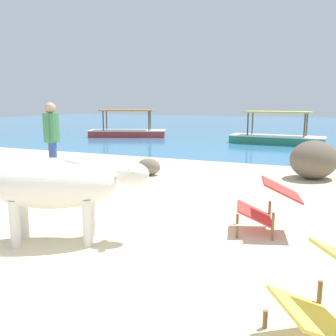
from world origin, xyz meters
TOP-DOWN VIEW (x-y plane):
  - sand_beach at (0.00, 0.00)m, footprint 18.00×14.00m
  - water_surface at (0.00, 22.00)m, footprint 60.00×36.00m
  - cow at (-0.56, 0.62)m, footprint 1.84×1.17m
  - deck_chair_near at (2.36, -0.16)m, footprint 0.93×0.85m
  - deck_chair_far at (1.64, 1.89)m, footprint 0.86×0.68m
  - person_standing at (-2.86, 3.24)m, footprint 0.40×0.37m
  - shore_rock_large at (-1.32, 4.58)m, footprint 0.58×0.44m
  - shore_rock_medium at (2.10, 5.63)m, footprint 1.39×1.41m
  - boat_red at (-6.44, 12.69)m, footprint 3.84×2.38m
  - boat_green at (0.56, 12.40)m, footprint 3.74×1.38m

SIDE VIEW (x-z plane):
  - water_surface at x=0.00m, z-range -0.01..0.01m
  - sand_beach at x=0.00m, z-range 0.00..0.04m
  - shore_rock_large at x=-1.32m, z-range 0.04..0.42m
  - boat_red at x=-6.44m, z-range -0.35..0.94m
  - boat_green at x=0.56m, z-range -0.35..0.94m
  - deck_chair_near at x=2.36m, z-range 0.08..0.77m
  - deck_chair_far at x=1.64m, z-range 0.08..0.77m
  - shore_rock_medium at x=2.10m, z-range 0.04..0.86m
  - cow at x=-0.56m, z-range 0.21..1.26m
  - person_standing at x=-2.86m, z-range 0.18..1.80m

